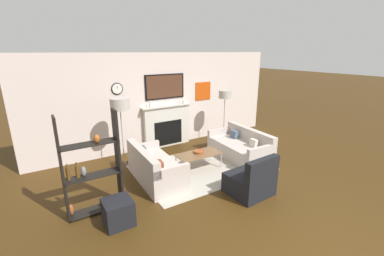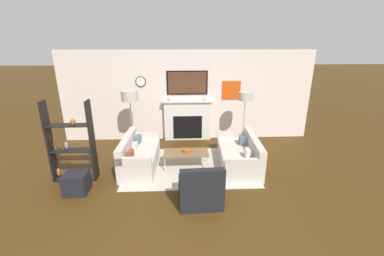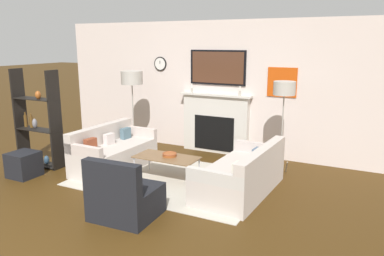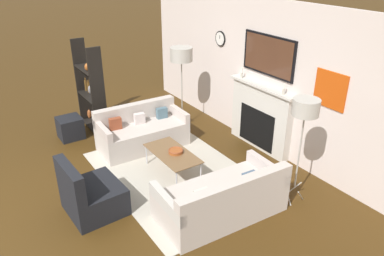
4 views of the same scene
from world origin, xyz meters
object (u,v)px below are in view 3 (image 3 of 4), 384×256
(armchair, at_px, (124,198))
(floor_lamp_right, at_px, (284,90))
(ottoman, at_px, (24,164))
(shelf_unit, at_px, (37,123))
(decorative_bowl, at_px, (170,154))
(floor_lamp_left, at_px, (132,79))
(couch_right, at_px, (242,176))
(coffee_table, at_px, (167,158))
(couch_left, at_px, (113,153))

(armchair, xyz_separation_m, floor_lamp_right, (1.41, 2.61, 1.21))
(ottoman, bearing_deg, shelf_unit, 113.16)
(decorative_bowl, height_order, floor_lamp_right, floor_lamp_right)
(floor_lamp_right, bearing_deg, floor_lamp_left, 180.00)
(couch_right, height_order, ottoman, couch_right)
(decorative_bowl, bearing_deg, armchair, -82.28)
(armchair, bearing_deg, coffee_table, 99.15)
(floor_lamp_right, xyz_separation_m, ottoman, (-3.91, -2.13, -1.27))
(couch_left, xyz_separation_m, couch_right, (2.48, -0.00, -0.03))
(coffee_table, bearing_deg, shelf_unit, -169.92)
(shelf_unit, height_order, ottoman, shelf_unit)
(armchair, bearing_deg, ottoman, 169.14)
(couch_right, relative_size, ottoman, 4.03)
(couch_right, bearing_deg, shelf_unit, -173.26)
(floor_lamp_right, bearing_deg, armchair, -118.44)
(shelf_unit, bearing_deg, couch_left, 18.61)
(couch_right, relative_size, shelf_unit, 1.01)
(decorative_bowl, xyz_separation_m, floor_lamp_left, (-1.50, 1.07, 1.12))
(decorative_bowl, xyz_separation_m, floor_lamp_right, (1.62, 1.07, 1.06))
(decorative_bowl, xyz_separation_m, shelf_unit, (-2.53, -0.49, 0.39))
(couch_right, height_order, floor_lamp_left, floor_lamp_left)
(couch_left, xyz_separation_m, decorative_bowl, (1.17, 0.04, 0.13))
(armchair, xyz_separation_m, shelf_unit, (-2.74, 1.05, 0.54))
(ottoman, bearing_deg, couch_right, 15.91)
(coffee_table, distance_m, decorative_bowl, 0.08)
(armchair, distance_m, ottoman, 2.54)
(couch_left, height_order, armchair, armchair)
(floor_lamp_left, xyz_separation_m, floor_lamp_right, (3.12, -0.00, -0.06))
(couch_left, height_order, floor_lamp_left, floor_lamp_left)
(floor_lamp_right, height_order, shelf_unit, shelf_unit)
(ottoman, bearing_deg, floor_lamp_left, 69.74)
(couch_left, distance_m, floor_lamp_left, 1.70)
(coffee_table, relative_size, floor_lamp_left, 0.63)
(floor_lamp_left, bearing_deg, couch_right, -21.61)
(couch_left, bearing_deg, couch_right, -0.07)
(shelf_unit, bearing_deg, coffee_table, 10.08)
(couch_right, xyz_separation_m, ottoman, (-3.59, -1.02, -0.05))
(couch_left, bearing_deg, armchair, -47.43)
(armchair, height_order, floor_lamp_left, floor_lamp_left)
(ottoman, bearing_deg, armchair, -10.86)
(couch_left, distance_m, decorative_bowl, 1.18)
(couch_right, relative_size, floor_lamp_left, 1.06)
(decorative_bowl, height_order, floor_lamp_left, floor_lamp_left)
(floor_lamp_right, height_order, ottoman, floor_lamp_right)
(coffee_table, bearing_deg, floor_lamp_left, 142.64)
(couch_right, height_order, armchair, armchair)
(floor_lamp_left, relative_size, shelf_unit, 0.95)
(couch_left, relative_size, floor_lamp_left, 0.97)
(decorative_bowl, bearing_deg, couch_left, -178.26)
(decorative_bowl, height_order, shelf_unit, shelf_unit)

